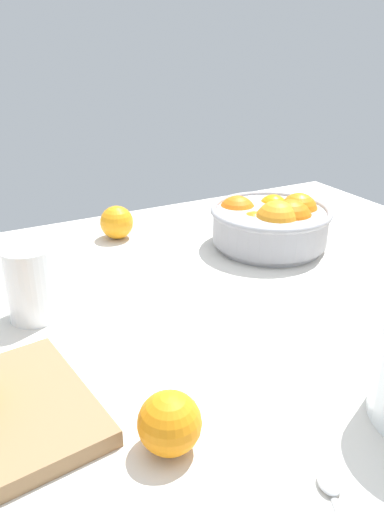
% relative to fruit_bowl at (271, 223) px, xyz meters
% --- Properties ---
extents(ground_plane, '(1.28, 0.92, 0.03)m').
position_rel_fruit_bowl_xyz_m(ground_plane, '(-0.24, -0.13, -0.06)').
color(ground_plane, silver).
extents(fruit_bowl, '(0.24, 0.24, 0.10)m').
position_rel_fruit_bowl_xyz_m(fruit_bowl, '(0.00, 0.00, 0.00)').
color(fruit_bowl, '#99999E').
rests_on(fruit_bowl, ground_plane).
extents(juice_glass, '(0.08, 0.08, 0.11)m').
position_rel_fruit_bowl_xyz_m(juice_glass, '(-0.48, -0.06, -0.00)').
color(juice_glass, white).
rests_on(juice_glass, ground_plane).
extents(loose_orange_1, '(0.07, 0.07, 0.07)m').
position_rel_fruit_bowl_xyz_m(loose_orange_1, '(-0.26, 0.19, -0.02)').
color(loose_orange_1, orange).
rests_on(loose_orange_1, ground_plane).
extents(loose_orange_2, '(0.07, 0.07, 0.07)m').
position_rel_fruit_bowl_xyz_m(loose_orange_2, '(-0.41, -0.40, -0.02)').
color(loose_orange_2, orange).
rests_on(loose_orange_2, ground_plane).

